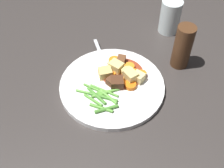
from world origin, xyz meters
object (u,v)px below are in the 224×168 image
Objects in this scene: carrot_slice_3 at (114,61)px; fork at (103,59)px; potato_chunk_2 at (138,77)px; meat_chunk_0 at (121,61)px; carrot_slice_7 at (124,69)px; potato_chunk_3 at (105,73)px; potato_chunk_1 at (131,76)px; pepper_mill at (183,47)px; potato_chunk_0 at (116,67)px; water_glass at (170,16)px; carrot_slice_4 at (125,82)px; dinner_plate at (112,86)px; carrot_slice_0 at (110,73)px; carrot_slice_6 at (133,72)px; carrot_slice_1 at (129,67)px; carrot_slice_2 at (130,85)px; carrot_slice_5 at (142,74)px; potato_chunk_4 at (126,72)px; meat_chunk_2 at (116,84)px; meat_chunk_1 at (111,81)px.

fork is at bearing 99.33° from carrot_slice_3.
meat_chunk_0 is at bearing 60.61° from potato_chunk_2.
potato_chunk_3 is at bearing 138.52° from carrot_slice_7.
pepper_mill is (0.14, -0.10, 0.04)m from potato_chunk_1.
fork is at bearing 66.92° from potato_chunk_0.
pepper_mill is (-0.14, -0.08, 0.01)m from water_glass.
potato_chunk_0 is at bearing 54.90° from carrot_slice_4.
pepper_mill is at bearing -38.41° from dinner_plate.
carrot_slice_0 is (0.03, 0.02, 0.01)m from dinner_plate.
meat_chunk_0 is (0.02, 0.05, 0.01)m from carrot_slice_6.
carrot_slice_4 is at bearing -57.87° from dinner_plate.
carrot_slice_1 and carrot_slice_7 have the same top height.
carrot_slice_2 is 0.03m from potato_chunk_1.
carrot_slice_1 is 1.19× the size of carrot_slice_5.
carrot_slice_1 is at bearing 129.06° from pepper_mill.
carrot_slice_1 is at bearing 27.78° from potato_chunk_1.
meat_chunk_2 is at bearing 176.66° from potato_chunk_4.
potato_chunk_1 reaches higher than fork.
potato_chunk_2 reaches higher than carrot_slice_0.
carrot_slice_5 is 0.75× the size of meat_chunk_2.
carrot_slice_5 is 0.25m from water_glass.
potato_chunk_1 is at bearing -31.63° from meat_chunk_2.
potato_chunk_3 reaches higher than carrot_slice_3.
carrot_slice_0 is 0.05m from meat_chunk_2.
potato_chunk_0 is at bearing -146.58° from carrot_slice_3.
meat_chunk_0 is at bearing 42.15° from carrot_slice_7.
potato_chunk_3 reaches higher than meat_chunk_0.
carrot_slice_7 is 0.22× the size of fork.
carrot_slice_1 is at bearing 52.11° from carrot_slice_6.
carrot_slice_0 is 0.06m from carrot_slice_1.
carrot_slice_1 is at bearing -49.05° from potato_chunk_0.
meat_chunk_2 is at bearing 172.83° from water_glass.
fork is at bearing 77.06° from potato_chunk_2.
carrot_slice_3 is at bearing 0.83° from potato_chunk_3.
carrot_slice_3 reaches higher than carrot_slice_6.
carrot_slice_2 is 1.03× the size of carrot_slice_7.
carrot_slice_0 is 1.14× the size of carrot_slice_4.
carrot_slice_1 is 0.03m from potato_chunk_4.
meat_chunk_2 is 0.24× the size of fork.
carrot_slice_1 is 0.85× the size of potato_chunk_1.
potato_chunk_4 is (-0.01, 0.02, 0.01)m from carrot_slice_6.
dinner_plate is at bearing 131.28° from potato_chunk_1.
carrot_slice_1 is 1.01× the size of potato_chunk_2.
carrot_slice_0 is 0.03m from meat_chunk_1.
potato_chunk_2 and potato_chunk_3 have the same top height.
carrot_slice_7 is 0.03m from potato_chunk_0.
potato_chunk_0 reaches higher than carrot_slice_0.
meat_chunk_2 is 0.25× the size of pepper_mill.
carrot_slice_4 reaches higher than dinner_plate.
potato_chunk_0 reaches higher than carrot_slice_5.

